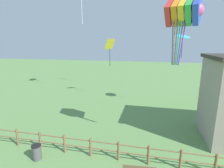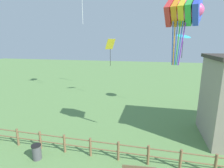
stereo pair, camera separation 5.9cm
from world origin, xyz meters
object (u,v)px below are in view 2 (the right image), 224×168
object	(u,v)px
kite_yellow_diamond	(110,46)
kite_green_diamond	(82,0)
kite_rainbow_parafoil	(183,12)
kite_cyan_delta	(184,36)
trash_bin	(37,152)

from	to	relation	value
kite_yellow_diamond	kite_green_diamond	world-z (taller)	kite_green_diamond
kite_rainbow_parafoil	kite_cyan_delta	world-z (taller)	kite_rainbow_parafoil
kite_rainbow_parafoil	kite_yellow_diamond	bearing A→B (deg)	122.56
kite_yellow_diamond	trash_bin	bearing A→B (deg)	-96.36
kite_rainbow_parafoil	kite_cyan_delta	bearing A→B (deg)	80.47
trash_bin	kite_cyan_delta	distance (m)	14.56
trash_bin	kite_cyan_delta	world-z (taller)	kite_cyan_delta
kite_green_diamond	kite_cyan_delta	bearing A→B (deg)	-14.89
kite_yellow_diamond	kite_rainbow_parafoil	bearing A→B (deg)	-57.44
trash_bin	kite_cyan_delta	bearing A→B (deg)	47.94
kite_green_diamond	kite_cyan_delta	size ratio (longest dim) A/B	1.70
kite_yellow_diamond	kite_green_diamond	size ratio (longest dim) A/B	0.80
trash_bin	kite_green_diamond	distance (m)	16.60
kite_green_diamond	kite_rainbow_parafoil	bearing A→B (deg)	-46.35
trash_bin	kite_green_diamond	world-z (taller)	kite_green_diamond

